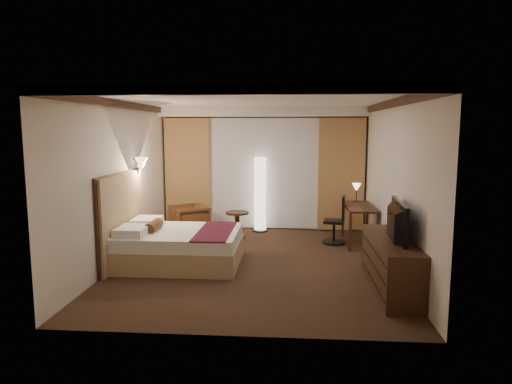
# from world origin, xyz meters

# --- Properties ---
(floor) EXTENTS (4.50, 5.50, 0.01)m
(floor) POSITION_xyz_m (0.00, 0.00, 0.00)
(floor) COLOR #322313
(floor) RESTS_ON ground
(ceiling) EXTENTS (4.50, 5.50, 0.01)m
(ceiling) POSITION_xyz_m (0.00, 0.00, 2.70)
(ceiling) COLOR white
(ceiling) RESTS_ON back_wall
(back_wall) EXTENTS (4.50, 0.02, 2.70)m
(back_wall) POSITION_xyz_m (0.00, 2.75, 1.35)
(back_wall) COLOR beige
(back_wall) RESTS_ON floor
(left_wall) EXTENTS (0.02, 5.50, 2.70)m
(left_wall) POSITION_xyz_m (-2.25, 0.00, 1.35)
(left_wall) COLOR beige
(left_wall) RESTS_ON floor
(right_wall) EXTENTS (0.02, 5.50, 2.70)m
(right_wall) POSITION_xyz_m (2.25, 0.00, 1.35)
(right_wall) COLOR beige
(right_wall) RESTS_ON floor
(crown_molding) EXTENTS (4.50, 5.50, 0.12)m
(crown_molding) POSITION_xyz_m (0.00, 0.00, 2.64)
(crown_molding) COLOR black
(crown_molding) RESTS_ON ceiling
(soffit) EXTENTS (4.50, 0.50, 0.20)m
(soffit) POSITION_xyz_m (0.00, 2.50, 2.60)
(soffit) COLOR white
(soffit) RESTS_ON ceiling
(curtain_sheer) EXTENTS (2.48, 0.04, 2.45)m
(curtain_sheer) POSITION_xyz_m (0.00, 2.67, 1.25)
(curtain_sheer) COLOR silver
(curtain_sheer) RESTS_ON back_wall
(curtain_left_drape) EXTENTS (1.00, 0.14, 2.45)m
(curtain_left_drape) POSITION_xyz_m (-1.70, 2.61, 1.25)
(curtain_left_drape) COLOR tan
(curtain_left_drape) RESTS_ON back_wall
(curtain_right_drape) EXTENTS (1.00, 0.14, 2.45)m
(curtain_right_drape) POSITION_xyz_m (1.70, 2.61, 1.25)
(curtain_right_drape) COLOR tan
(curtain_right_drape) RESTS_ON back_wall
(wall_sconce) EXTENTS (0.24, 0.24, 0.24)m
(wall_sconce) POSITION_xyz_m (-2.09, 0.62, 1.62)
(wall_sconce) COLOR white
(wall_sconce) RESTS_ON left_wall
(bed) EXTENTS (1.95, 1.52, 0.57)m
(bed) POSITION_xyz_m (-1.22, -0.14, 0.29)
(bed) COLOR white
(bed) RESTS_ON floor
(headboard) EXTENTS (0.12, 1.82, 1.50)m
(headboard) POSITION_xyz_m (-2.20, -0.14, 0.75)
(headboard) COLOR #A37E5F
(headboard) RESTS_ON floor
(armchair) EXTENTS (0.94, 0.95, 0.73)m
(armchair) POSITION_xyz_m (-1.51, 1.79, 0.37)
(armchair) COLOR #522A18
(armchair) RESTS_ON floor
(side_table) EXTENTS (0.49, 0.49, 0.53)m
(side_table) POSITION_xyz_m (-0.50, 1.81, 0.27)
(side_table) COLOR black
(side_table) RESTS_ON floor
(floor_lamp) EXTENTS (0.35, 0.35, 1.64)m
(floor_lamp) POSITION_xyz_m (-0.06, 2.41, 0.82)
(floor_lamp) COLOR white
(floor_lamp) RESTS_ON floor
(desk) EXTENTS (0.55, 1.29, 0.75)m
(desk) POSITION_xyz_m (1.95, 1.48, 0.38)
(desk) COLOR black
(desk) RESTS_ON floor
(desk_lamp) EXTENTS (0.18, 0.18, 0.34)m
(desk_lamp) POSITION_xyz_m (1.95, 1.98, 0.92)
(desk_lamp) COLOR #FFD899
(desk_lamp) RESTS_ON desk
(office_chair) EXTENTS (0.53, 0.53, 0.95)m
(office_chair) POSITION_xyz_m (1.46, 1.43, 0.48)
(office_chair) COLOR black
(office_chair) RESTS_ON floor
(dresser) EXTENTS (0.50, 1.89, 0.74)m
(dresser) POSITION_xyz_m (2.00, -1.16, 0.37)
(dresser) COLOR black
(dresser) RESTS_ON floor
(television) EXTENTS (0.74, 1.19, 0.15)m
(television) POSITION_xyz_m (1.97, -1.16, 1.07)
(television) COLOR black
(television) RESTS_ON dresser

